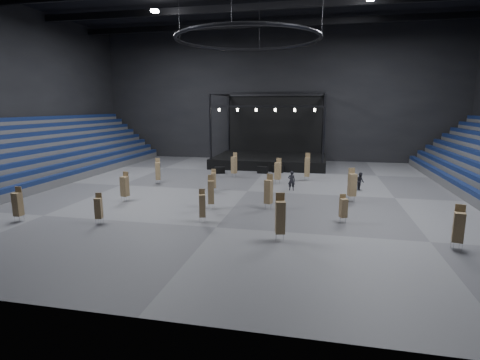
% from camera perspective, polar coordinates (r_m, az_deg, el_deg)
% --- Properties ---
extents(floor, '(50.00, 50.00, 0.00)m').
position_cam_1_polar(floor, '(33.65, 1.13, -1.71)').
color(floor, '#555658').
rests_on(floor, ground).
extents(wall_back, '(50.00, 0.20, 18.00)m').
position_cam_1_polar(wall_back, '(53.60, 5.52, 12.71)').
color(wall_back, black).
rests_on(wall_back, ground).
extents(wall_front, '(50.00, 0.20, 18.00)m').
position_cam_1_polar(wall_front, '(12.90, -17.49, 17.39)').
color(wall_front, black).
rests_on(wall_front, ground).
extents(wall_left, '(0.20, 42.00, 18.00)m').
position_cam_1_polar(wall_left, '(44.86, -32.75, 11.35)').
color(wall_left, black).
rests_on(wall_left, ground).
extents(bleachers_left, '(7.20, 40.00, 6.40)m').
position_cam_1_polar(bleachers_left, '(43.80, -29.83, 2.11)').
color(bleachers_left, '#49494C').
rests_on(bleachers_left, floor).
extents(stage, '(14.00, 10.00, 9.20)m').
position_cam_1_polar(stage, '(49.22, 4.72, 4.06)').
color(stage, black).
rests_on(stage, floor).
extents(truss_ring, '(12.30, 12.30, 5.15)m').
position_cam_1_polar(truss_ring, '(33.27, 1.22, 20.68)').
color(truss_ring, black).
rests_on(truss_ring, ceiling).
extents(flight_case_left, '(1.26, 0.92, 0.76)m').
position_cam_1_polar(flight_case_left, '(42.58, -3.09, 1.52)').
color(flight_case_left, black).
rests_on(flight_case_left, floor).
extents(flight_case_mid, '(1.22, 0.68, 0.79)m').
position_cam_1_polar(flight_case_mid, '(42.64, 3.47, 1.55)').
color(flight_case_mid, black).
rests_on(flight_case_mid, floor).
extents(flight_case_right, '(1.27, 0.74, 0.81)m').
position_cam_1_polar(flight_case_right, '(43.32, 5.80, 1.67)').
color(flight_case_right, black).
rests_on(flight_case_right, floor).
extents(chair_stack_0, '(0.49, 0.49, 2.32)m').
position_cam_1_polar(chair_stack_0, '(28.63, -30.77, -3.11)').
color(chair_stack_0, silver).
rests_on(chair_stack_0, floor).
extents(chair_stack_1, '(0.50, 0.50, 2.02)m').
position_cam_1_polar(chair_stack_1, '(25.90, -20.75, -3.97)').
color(chair_stack_1, silver).
rests_on(chair_stack_1, floor).
extents(chair_stack_2, '(0.57, 0.57, 1.89)m').
position_cam_1_polar(chair_stack_2, '(25.36, 15.48, -4.07)').
color(chair_stack_2, silver).
rests_on(chair_stack_2, floor).
extents(chair_stack_3, '(0.53, 0.53, 2.83)m').
position_cam_1_polar(chair_stack_3, '(38.89, 10.21, 2.02)').
color(chair_stack_3, silver).
rests_on(chair_stack_3, floor).
extents(chair_stack_4, '(0.71, 0.71, 2.70)m').
position_cam_1_polar(chair_stack_4, '(31.08, 16.72, -0.62)').
color(chair_stack_4, silver).
rests_on(chair_stack_4, floor).
extents(chair_stack_5, '(0.64, 0.64, 2.61)m').
position_cam_1_polar(chair_stack_5, '(27.70, 4.37, -1.70)').
color(chair_stack_5, silver).
rests_on(chair_stack_5, floor).
extents(chair_stack_6, '(0.66, 0.66, 2.52)m').
position_cam_1_polar(chair_stack_6, '(36.89, 5.79, 1.46)').
color(chair_stack_6, silver).
rests_on(chair_stack_6, floor).
extents(chair_stack_7, '(0.64, 0.64, 2.74)m').
position_cam_1_polar(chair_stack_7, '(21.22, 6.15, -5.55)').
color(chair_stack_7, silver).
rests_on(chair_stack_7, floor).
extents(chair_stack_8, '(0.64, 0.64, 2.65)m').
position_cam_1_polar(chair_stack_8, '(40.21, -0.91, 2.37)').
color(chair_stack_8, silver).
rests_on(chair_stack_8, floor).
extents(chair_stack_9, '(0.61, 0.61, 2.40)m').
position_cam_1_polar(chair_stack_9, '(31.20, -17.16, -0.86)').
color(chair_stack_9, silver).
rests_on(chair_stack_9, floor).
extents(chair_stack_10, '(0.57, 0.57, 2.51)m').
position_cam_1_polar(chair_stack_10, '(37.69, -12.41, 1.40)').
color(chair_stack_10, silver).
rests_on(chair_stack_10, floor).
extents(chair_stack_11, '(0.57, 0.57, 2.53)m').
position_cam_1_polar(chair_stack_11, '(27.80, -4.45, -1.77)').
color(chair_stack_11, silver).
rests_on(chair_stack_11, floor).
extents(chair_stack_12, '(0.52, 0.52, 2.20)m').
position_cam_1_polar(chair_stack_12, '(24.69, -5.78, -3.83)').
color(chair_stack_12, silver).
rests_on(chair_stack_12, floor).
extents(chair_stack_13, '(0.49, 0.49, 2.02)m').
position_cam_1_polar(chair_stack_13, '(33.39, -4.05, 0.02)').
color(chair_stack_13, silver).
rests_on(chair_stack_13, floor).
extents(chair_stack_14, '(0.64, 0.64, 2.44)m').
position_cam_1_polar(chair_stack_14, '(22.94, 30.36, -6.11)').
color(chair_stack_14, silver).
rests_on(chair_stack_14, floor).
extents(man_center, '(0.65, 0.43, 1.78)m').
position_cam_1_polar(man_center, '(34.13, 7.86, -0.11)').
color(man_center, black).
rests_on(man_center, floor).
extents(crew_member, '(0.80, 0.92, 1.61)m').
position_cam_1_polar(crew_member, '(35.80, 17.85, -0.16)').
color(crew_member, black).
rests_on(crew_member, floor).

